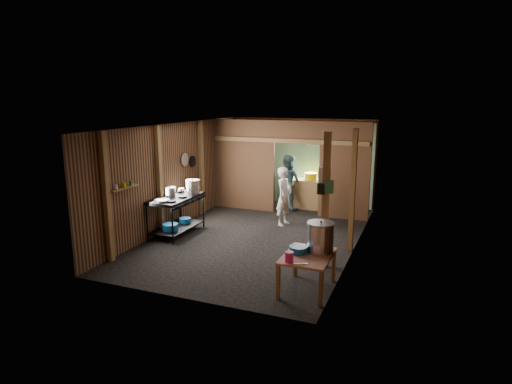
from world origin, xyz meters
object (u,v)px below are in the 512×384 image
at_px(stock_pot, 320,238).
at_px(pink_bucket, 289,257).
at_px(yellow_tub, 311,176).
at_px(stove_pot_large, 193,187).
at_px(gas_range, 177,215).
at_px(prep_table, 307,273).
at_px(cook, 284,196).

bearing_deg(stock_pot, pink_bucket, -119.40).
distance_m(stock_pot, yellow_tub, 5.40).
bearing_deg(pink_bucket, yellow_tub, 101.24).
distance_m(stove_pot_large, pink_bucket, 4.36).
relative_size(stove_pot_large, stock_pot, 0.64).
bearing_deg(stock_pot, yellow_tub, 106.26).
distance_m(gas_range, stove_pot_large, 0.82).
bearing_deg(prep_table, yellow_tub, 104.08).
distance_m(stock_pot, pink_bucket, 0.75).
xyz_separation_m(prep_table, cook, (-1.56, 3.52, 0.43)).
bearing_deg(yellow_tub, pink_bucket, -78.76).
bearing_deg(pink_bucket, gas_range, 147.20).
height_order(prep_table, yellow_tub, yellow_tub).
distance_m(prep_table, stock_pot, 0.63).
bearing_deg(prep_table, cook, 113.89).
xyz_separation_m(yellow_tub, cook, (-0.20, -1.88, -0.21)).
bearing_deg(gas_range, stock_pot, -22.85).
relative_size(prep_table, pink_bucket, 6.28).
bearing_deg(prep_table, stock_pot, 54.66).
height_order(prep_table, stock_pot, stock_pot).
height_order(yellow_tub, cook, cook).
distance_m(gas_range, cook, 2.74).
height_order(gas_range, cook, cook).
relative_size(pink_bucket, yellow_tub, 0.45).
distance_m(stock_pot, cook, 3.72).
xyz_separation_m(stock_pot, pink_bucket, (-0.36, -0.63, -0.17)).
relative_size(yellow_tub, cook, 0.25).
distance_m(prep_table, yellow_tub, 5.61).
bearing_deg(pink_bucket, stock_pot, 60.60).
distance_m(prep_table, pink_bucket, 0.61).
relative_size(prep_table, stock_pot, 1.97).
relative_size(stove_pot_large, cook, 0.23).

